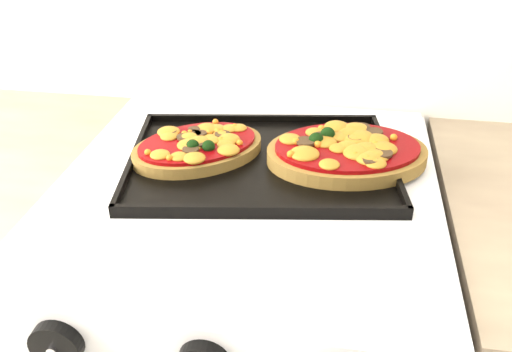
# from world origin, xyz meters

# --- Properties ---
(control_panel) EXTENTS (0.60, 0.02, 0.09)m
(control_panel) POSITION_xyz_m (-0.01, 1.39, 0.85)
(control_panel) COLOR silver
(control_panel) RESTS_ON stove
(knob_left) EXTENTS (0.06, 0.02, 0.06)m
(knob_left) POSITION_xyz_m (-0.18, 1.37, 0.85)
(knob_left) COLOR black
(knob_left) RESTS_ON control_panel
(baking_tray) EXTENTS (0.47, 0.37, 0.02)m
(baking_tray) POSITION_xyz_m (0.01, 1.74, 0.92)
(baking_tray) COLOR black
(baking_tray) RESTS_ON stove
(pizza_left) EXTENTS (0.27, 0.25, 0.03)m
(pizza_left) POSITION_xyz_m (-0.10, 1.74, 0.94)
(pizza_left) COLOR olive
(pizza_left) RESTS_ON baking_tray
(pizza_right) EXTENTS (0.30, 0.24, 0.04)m
(pizza_right) POSITION_xyz_m (0.14, 1.76, 0.94)
(pizza_right) COLOR olive
(pizza_right) RESTS_ON baking_tray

